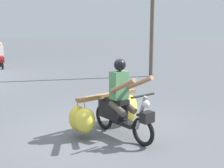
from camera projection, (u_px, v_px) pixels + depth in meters
The scene contains 4 objects.
ground_plane at pixel (96, 133), 6.24m from camera, with size 120.00×120.00×0.00m, color #56595E.
motorbike_main_loaded at pixel (114, 108), 6.22m from camera, with size 1.71×1.96×1.58m.
motorbike_distant_ahead_left at pixel (1, 58), 15.91m from camera, with size 0.62×1.59×1.40m.
utility_pole at pixel (152, 9), 12.83m from camera, with size 0.18×0.18×5.87m, color brown.
Camera 1 is at (-0.87, -5.88, 2.19)m, focal length 47.54 mm.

